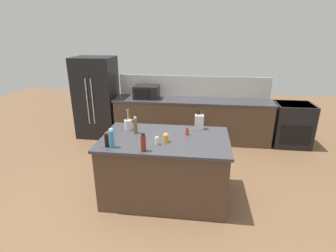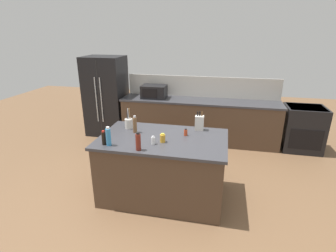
{
  "view_description": "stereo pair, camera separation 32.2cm",
  "coord_description": "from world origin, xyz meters",
  "views": [
    {
      "loc": [
        0.47,
        -3.36,
        2.36
      ],
      "look_at": [
        0.0,
        0.35,
        0.99
      ],
      "focal_mm": 28.0,
      "sensor_mm": 36.0,
      "label": 1
    },
    {
      "loc": [
        0.79,
        -3.3,
        2.36
      ],
      "look_at": [
        0.0,
        0.35,
        0.99
      ],
      "focal_mm": 28.0,
      "sensor_mm": 36.0,
      "label": 2
    }
  ],
  "objects": [
    {
      "name": "dish_soap_bottle",
      "position": [
        -0.63,
        -0.4,
        1.06
      ],
      "size": [
        0.06,
        0.06,
        0.26
      ],
      "color": "#3384BC",
      "rests_on": "kitchen_island"
    },
    {
      "name": "range_oven",
      "position": [
        2.43,
        2.2,
        0.47
      ],
      "size": [
        0.76,
        0.65,
        0.92
      ],
      "color": "black",
      "rests_on": "ground_plane"
    },
    {
      "name": "knife_block",
      "position": [
        0.47,
        0.42,
        1.05
      ],
      "size": [
        0.14,
        0.11,
        0.29
      ],
      "rotation": [
        0.0,
        0.0,
        0.05
      ],
      "color": "beige",
      "rests_on": "kitchen_island"
    },
    {
      "name": "spice_jar_paprika",
      "position": [
        0.3,
        0.15,
        0.99
      ],
      "size": [
        0.05,
        0.05,
        0.1
      ],
      "color": "#B73D1E",
      "rests_on": "kitchen_island"
    },
    {
      "name": "salt_shaker",
      "position": [
        -0.07,
        -0.24,
        0.99
      ],
      "size": [
        0.05,
        0.05,
        0.12
      ],
      "color": "silver",
      "rests_on": "kitchen_island"
    },
    {
      "name": "refrigerator",
      "position": [
        -1.89,
        2.25,
        0.91
      ],
      "size": [
        0.88,
        0.75,
        1.82
      ],
      "color": "black",
      "rests_on": "ground_plane"
    },
    {
      "name": "ground_plane",
      "position": [
        0.0,
        0.0,
        0.0
      ],
      "size": [
        14.0,
        14.0,
        0.0
      ],
      "primitive_type": "plane",
      "color": "brown"
    },
    {
      "name": "wall_backsplash",
      "position": [
        0.3,
        2.52,
        1.17
      ],
      "size": [
        3.39,
        0.03,
        0.46
      ],
      "primitive_type": "cube",
      "color": "beige",
      "rests_on": "back_counter_run"
    },
    {
      "name": "kitchen_island",
      "position": [
        0.0,
        0.0,
        0.47
      ],
      "size": [
        1.79,
        1.1,
        0.94
      ],
      "color": "#4C3828",
      "rests_on": "ground_plane"
    },
    {
      "name": "utensil_crock",
      "position": [
        -0.6,
        0.26,
        1.02
      ],
      "size": [
        0.12,
        0.12,
        0.32
      ],
      "color": "beige",
      "rests_on": "kitchen_island"
    },
    {
      "name": "pepper_grinder",
      "position": [
        -0.45,
        0.12,
        1.06
      ],
      "size": [
        0.06,
        0.06,
        0.25
      ],
      "color": "brown",
      "rests_on": "kitchen_island"
    },
    {
      "name": "back_counter_run",
      "position": [
        0.3,
        2.2,
        0.47
      ],
      "size": [
        3.43,
        0.66,
        0.94
      ],
      "color": "#4C3828",
      "rests_on": "ground_plane"
    },
    {
      "name": "honey_jar",
      "position": [
        0.03,
        -0.14,
        1.0
      ],
      "size": [
        0.07,
        0.07,
        0.12
      ],
      "color": "gold",
      "rests_on": "kitchen_island"
    },
    {
      "name": "vinegar_bottle",
      "position": [
        -0.21,
        -0.45,
        1.05
      ],
      "size": [
        0.07,
        0.07,
        0.24
      ],
      "color": "maroon",
      "rests_on": "kitchen_island"
    },
    {
      "name": "soy_sauce_bottle",
      "position": [
        -0.7,
        -0.39,
        1.03
      ],
      "size": [
        0.05,
        0.05,
        0.19
      ],
      "color": "black",
      "rests_on": "kitchen_island"
    },
    {
      "name": "microwave",
      "position": [
        -0.72,
        2.2,
        1.08
      ],
      "size": [
        0.53,
        0.39,
        0.28
      ],
      "color": "black",
      "rests_on": "back_counter_run"
    }
  ]
}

